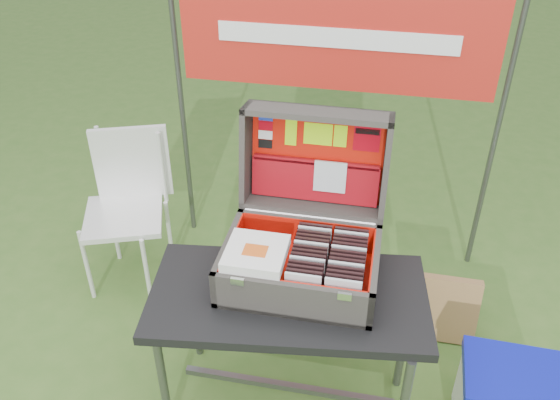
% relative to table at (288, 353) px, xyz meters
% --- Properties ---
extents(ground, '(80.00, 80.00, 0.00)m').
position_rel_table_xyz_m(ground, '(0.01, 0.10, -0.34)').
color(ground, '#3D6424').
rests_on(ground, ground).
extents(table, '(1.14, 0.67, 0.68)m').
position_rel_table_xyz_m(table, '(0.00, 0.00, 0.00)').
color(table, black).
rests_on(table, ground).
extents(table_top, '(1.14, 0.67, 0.04)m').
position_rel_table_xyz_m(table_top, '(0.00, 0.00, 0.32)').
color(table_top, black).
rests_on(table_top, ground).
extents(table_leg_fl, '(0.04, 0.04, 0.64)m').
position_rel_table_xyz_m(table_leg_fl, '(-0.48, -0.21, -0.02)').
color(table_leg_fl, '#59595B').
rests_on(table_leg_fl, ground).
extents(table_leg_bl, '(0.04, 0.04, 0.64)m').
position_rel_table_xyz_m(table_leg_bl, '(-0.48, 0.21, -0.02)').
color(table_leg_bl, '#59595B').
rests_on(table_leg_bl, ground).
extents(table_leg_br, '(0.04, 0.04, 0.64)m').
position_rel_table_xyz_m(table_leg_br, '(0.48, 0.21, -0.02)').
color(table_leg_br, '#59595B').
rests_on(table_leg_br, ground).
extents(table_brace, '(0.94, 0.03, 0.03)m').
position_rel_table_xyz_m(table_brace, '(0.00, 0.00, -0.22)').
color(table_brace, '#59595B').
rests_on(table_brace, ground).
extents(suitcase, '(0.61, 0.59, 0.58)m').
position_rel_table_xyz_m(suitcase, '(0.03, 0.14, 0.63)').
color(suitcase, '#57524B').
rests_on(suitcase, table).
extents(suitcase_base_bottom, '(0.61, 0.43, 0.02)m').
position_rel_table_xyz_m(suitcase_base_bottom, '(0.03, 0.08, 0.35)').
color(suitcase_base_bottom, '#57524B').
rests_on(suitcase_base_bottom, table_top).
extents(suitcase_base_wall_front, '(0.61, 0.02, 0.16)m').
position_rel_table_xyz_m(suitcase_base_wall_front, '(0.03, -0.12, 0.42)').
color(suitcase_base_wall_front, '#57524B').
rests_on(suitcase_base_wall_front, table_top).
extents(suitcase_base_wall_back, '(0.61, 0.02, 0.16)m').
position_rel_table_xyz_m(suitcase_base_wall_back, '(0.03, 0.29, 0.42)').
color(suitcase_base_wall_back, '#57524B').
rests_on(suitcase_base_wall_back, table_top).
extents(suitcase_base_wall_left, '(0.02, 0.43, 0.16)m').
position_rel_table_xyz_m(suitcase_base_wall_left, '(-0.26, 0.08, 0.42)').
color(suitcase_base_wall_left, '#57524B').
rests_on(suitcase_base_wall_left, table_top).
extents(suitcase_base_wall_right, '(0.02, 0.43, 0.16)m').
position_rel_table_xyz_m(suitcase_base_wall_right, '(0.32, 0.08, 0.42)').
color(suitcase_base_wall_right, '#57524B').
rests_on(suitcase_base_wall_right, table_top).
extents(suitcase_liner_floor, '(0.56, 0.38, 0.01)m').
position_rel_table_xyz_m(suitcase_liner_floor, '(0.03, 0.08, 0.37)').
color(suitcase_liner_floor, red).
rests_on(suitcase_liner_floor, suitcase_base_bottom).
extents(suitcase_latch_left, '(0.05, 0.01, 0.03)m').
position_rel_table_xyz_m(suitcase_latch_left, '(-0.16, -0.13, 0.49)').
color(suitcase_latch_left, silver).
rests_on(suitcase_latch_left, suitcase_base_wall_front).
extents(suitcase_latch_right, '(0.05, 0.01, 0.03)m').
position_rel_table_xyz_m(suitcase_latch_right, '(0.23, -0.13, 0.49)').
color(suitcase_latch_right, silver).
rests_on(suitcase_latch_right, suitcase_base_wall_front).
extents(suitcase_hinge, '(0.54, 0.02, 0.02)m').
position_rel_table_xyz_m(suitcase_hinge, '(0.03, 0.30, 0.50)').
color(suitcase_hinge, silver).
rests_on(suitcase_hinge, suitcase_base_wall_back).
extents(suitcase_lid_back, '(0.61, 0.09, 0.43)m').
position_rel_table_xyz_m(suitcase_lid_back, '(0.03, 0.48, 0.69)').
color(suitcase_lid_back, '#57524B').
rests_on(suitcase_lid_back, suitcase_base_wall_back).
extents(suitcase_lid_rim_far, '(0.61, 0.16, 0.05)m').
position_rel_table_xyz_m(suitcase_lid_rim_far, '(0.03, 0.45, 0.90)').
color(suitcase_lid_rim_far, '#57524B').
rests_on(suitcase_lid_rim_far, suitcase_lid_back).
extents(suitcase_lid_rim_near, '(0.61, 0.16, 0.05)m').
position_rel_table_xyz_m(suitcase_lid_rim_near, '(0.03, 0.38, 0.50)').
color(suitcase_lid_rim_near, '#57524B').
rests_on(suitcase_lid_rim_near, suitcase_lid_back).
extents(suitcase_lid_rim_left, '(0.02, 0.23, 0.45)m').
position_rel_table_xyz_m(suitcase_lid_rim_left, '(-0.26, 0.41, 0.70)').
color(suitcase_lid_rim_left, '#57524B').
rests_on(suitcase_lid_rim_left, suitcase_lid_back).
extents(suitcase_lid_rim_right, '(0.02, 0.23, 0.45)m').
position_rel_table_xyz_m(suitcase_lid_rim_right, '(0.32, 0.41, 0.70)').
color(suitcase_lid_rim_right, '#57524B').
rests_on(suitcase_lid_rim_right, suitcase_lid_back).
extents(suitcase_lid_liner, '(0.55, 0.07, 0.38)m').
position_rel_table_xyz_m(suitcase_lid_liner, '(0.03, 0.47, 0.69)').
color(suitcase_lid_liner, red).
rests_on(suitcase_lid_liner, suitcase_lid_back).
extents(suitcase_liner_wall_front, '(0.56, 0.01, 0.14)m').
position_rel_table_xyz_m(suitcase_liner_wall_front, '(0.03, -0.11, 0.43)').
color(suitcase_liner_wall_front, red).
rests_on(suitcase_liner_wall_front, suitcase_base_bottom).
extents(suitcase_liner_wall_back, '(0.56, 0.01, 0.14)m').
position_rel_table_xyz_m(suitcase_liner_wall_back, '(0.03, 0.27, 0.43)').
color(suitcase_liner_wall_back, red).
rests_on(suitcase_liner_wall_back, suitcase_base_bottom).
extents(suitcase_liner_wall_left, '(0.01, 0.38, 0.14)m').
position_rel_table_xyz_m(suitcase_liner_wall_left, '(-0.25, 0.08, 0.43)').
color(suitcase_liner_wall_left, red).
rests_on(suitcase_liner_wall_left, suitcase_base_bottom).
extents(suitcase_liner_wall_right, '(0.01, 0.38, 0.14)m').
position_rel_table_xyz_m(suitcase_liner_wall_right, '(0.31, 0.08, 0.43)').
color(suitcase_liner_wall_right, red).
rests_on(suitcase_liner_wall_right, suitcase_base_bottom).
extents(suitcase_lid_pocket, '(0.54, 0.06, 0.18)m').
position_rel_table_xyz_m(suitcase_lid_pocket, '(0.03, 0.43, 0.60)').
color(suitcase_lid_pocket, maroon).
rests_on(suitcase_lid_pocket, suitcase_lid_liner).
extents(suitcase_pocket_edge, '(0.53, 0.02, 0.02)m').
position_rel_table_xyz_m(suitcase_pocket_edge, '(0.03, 0.44, 0.68)').
color(suitcase_pocket_edge, maroon).
rests_on(suitcase_pocket_edge, suitcase_lid_pocket).
extents(suitcase_pocket_cd, '(0.14, 0.03, 0.13)m').
position_rel_table_xyz_m(suitcase_pocket_cd, '(0.10, 0.42, 0.63)').
color(suitcase_pocket_cd, silver).
rests_on(suitcase_pocket_cd, suitcase_lid_pocket).
extents(lid_sticker_cc_a, '(0.06, 0.01, 0.04)m').
position_rel_table_xyz_m(lid_sticker_cc_a, '(-0.19, 0.49, 0.85)').
color(lid_sticker_cc_a, '#1933B2').
rests_on(lid_sticker_cc_a, suitcase_lid_liner).
extents(lid_sticker_cc_b, '(0.06, 0.01, 0.04)m').
position_rel_table_xyz_m(lid_sticker_cc_b, '(-0.19, 0.48, 0.81)').
color(lid_sticker_cc_b, '#A9000E').
rests_on(lid_sticker_cc_b, suitcase_lid_liner).
extents(lid_sticker_cc_c, '(0.06, 0.01, 0.04)m').
position_rel_table_xyz_m(lid_sticker_cc_c, '(-0.19, 0.47, 0.77)').
color(lid_sticker_cc_c, white).
rests_on(lid_sticker_cc_c, suitcase_lid_liner).
extents(lid_sticker_cc_d, '(0.06, 0.01, 0.04)m').
position_rel_table_xyz_m(lid_sticker_cc_d, '(-0.19, 0.47, 0.73)').
color(lid_sticker_cc_d, black).
rests_on(lid_sticker_cc_d, suitcase_lid_liner).
extents(lid_card_neon_tall, '(0.05, 0.02, 0.12)m').
position_rel_table_xyz_m(lid_card_neon_tall, '(-0.08, 0.48, 0.79)').
color(lid_card_neon_tall, '#ABF00B').
rests_on(lid_card_neon_tall, suitcase_lid_liner).
extents(lid_card_neon_main, '(0.12, 0.02, 0.09)m').
position_rel_table_xyz_m(lid_card_neon_main, '(0.03, 0.48, 0.79)').
color(lid_card_neon_main, '#ABF00B').
rests_on(lid_card_neon_main, suitcase_lid_liner).
extents(lid_card_neon_small, '(0.05, 0.02, 0.09)m').
position_rel_table_xyz_m(lid_card_neon_small, '(0.12, 0.48, 0.79)').
color(lid_card_neon_small, '#ABF00B').
rests_on(lid_card_neon_small, suitcase_lid_liner).
extents(lid_sticker_band, '(0.11, 0.02, 0.11)m').
position_rel_table_xyz_m(lid_sticker_band, '(0.23, 0.48, 0.79)').
color(lid_sticker_band, '#A9000E').
rests_on(lid_sticker_band, suitcase_lid_liner).
extents(lid_sticker_band_bar, '(0.10, 0.01, 0.02)m').
position_rel_table_xyz_m(lid_sticker_band_bar, '(0.23, 0.48, 0.82)').
color(lid_sticker_band_bar, black).
rests_on(lid_sticker_band_bar, suitcase_lid_liner).
extents(cd_left_0, '(0.13, 0.01, 0.15)m').
position_rel_table_xyz_m(cd_left_0, '(0.07, -0.09, 0.45)').
color(cd_left_0, silver).
rests_on(cd_left_0, suitcase_liner_floor).
extents(cd_left_1, '(0.13, 0.01, 0.15)m').
position_rel_table_xyz_m(cd_left_1, '(0.07, -0.06, 0.45)').
color(cd_left_1, black).
rests_on(cd_left_1, suitcase_liner_floor).
extents(cd_left_2, '(0.13, 0.01, 0.15)m').
position_rel_table_xyz_m(cd_left_2, '(0.07, -0.04, 0.45)').
color(cd_left_2, black).
rests_on(cd_left_2, suitcase_liner_floor).
extents(cd_left_3, '(0.13, 0.01, 0.15)m').
position_rel_table_xyz_m(cd_left_3, '(0.07, -0.01, 0.45)').
color(cd_left_3, black).
rests_on(cd_left_3, suitcase_liner_floor).
extents(cd_left_4, '(0.13, 0.01, 0.15)m').
position_rel_table_xyz_m(cd_left_4, '(0.07, 0.01, 0.45)').
color(cd_left_4, silver).
rests_on(cd_left_4, suitcase_liner_floor).
extents(cd_left_5, '(0.13, 0.01, 0.15)m').
position_rel_table_xyz_m(cd_left_5, '(0.07, 0.03, 0.45)').
color(cd_left_5, black).
rests_on(cd_left_5, suitcase_liner_floor).
extents(cd_left_6, '(0.13, 0.01, 0.15)m').
position_rel_table_xyz_m(cd_left_6, '(0.07, 0.06, 0.45)').
color(cd_left_6, black).
rests_on(cd_left_6, suitcase_liner_floor).
extents(cd_left_7, '(0.13, 0.01, 0.15)m').
position_rel_table_xyz_m(cd_left_7, '(0.07, 0.08, 0.45)').
color(cd_left_7, black).
rests_on(cd_left_7, suitcase_liner_floor).
extents(cd_left_8, '(0.13, 0.01, 0.15)m').
position_rel_table_xyz_m(cd_left_8, '(0.07, 0.10, 0.45)').
color(cd_left_8, silver).
rests_on(cd_left_8, suitcase_liner_floor).
extents(cd_left_9, '(0.13, 0.01, 0.15)m').
position_rel_table_xyz_m(cd_left_9, '(0.07, 0.13, 0.45)').
color(cd_left_9, black).
rests_on(cd_left_9, suitcase_liner_floor).
extents(cd_left_10, '(0.13, 0.01, 0.15)m').
position_rel_table_xyz_m(cd_left_10, '(0.07, 0.15, 0.45)').
color(cd_left_10, black).
rests_on(cd_left_10, suitcase_liner_floor).
extents(cd_left_11, '(0.13, 0.01, 0.15)m').
position_rel_table_xyz_m(cd_left_11, '(0.07, 0.18, 0.45)').
color(cd_left_11, black).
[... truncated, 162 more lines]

